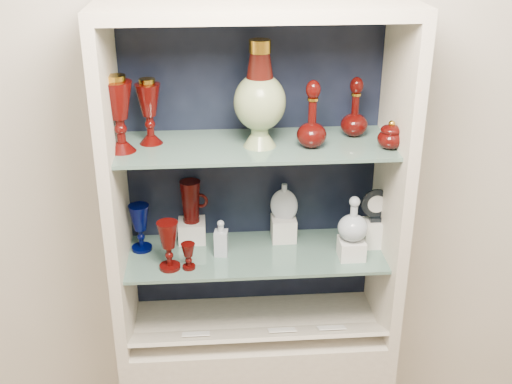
{
  "coord_description": "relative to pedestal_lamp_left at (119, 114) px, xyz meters",
  "views": [
    {
      "loc": [
        -0.15,
        -0.48,
        2.22
      ],
      "look_at": [
        0.0,
        1.53,
        1.3
      ],
      "focal_mm": 45.0,
      "sensor_mm": 36.0,
      "label": 1
    }
  ],
  "objects": [
    {
      "name": "clear_round_decanter",
      "position": [
        0.78,
        -0.03,
        -0.4
      ],
      "size": [
        0.12,
        0.12,
        0.16
      ],
      "primitive_type": null,
      "rotation": [
        0.0,
        0.0,
        0.08
      ],
      "color": "#9EACB9",
      "rests_on": "riser_clear_round_decanter"
    },
    {
      "name": "label_card_0",
      "position": [
        0.53,
        -0.09,
        -0.8
      ],
      "size": [
        0.1,
        0.06,
        0.03
      ],
      "primitive_type": "cube",
      "rotation": [
        -0.44,
        0.0,
        0.0
      ],
      "color": "white",
      "rests_on": "label_ledge"
    },
    {
      "name": "lidded_bowl",
      "position": [
        0.88,
        -0.04,
        -0.08
      ],
      "size": [
        0.11,
        0.11,
        0.1
      ],
      "primitive_type": null,
      "rotation": [
        0.0,
        0.0,
        0.39
      ],
      "color": "#410A07",
      "rests_on": "shelf_upper"
    },
    {
      "name": "riser_cameo_medallion",
      "position": [
        0.88,
        0.06,
        -0.5
      ],
      "size": [
        0.08,
        0.08,
        0.1
      ],
      "primitive_type": "cube",
      "color": "silver",
      "rests_on": "shelf_lower"
    },
    {
      "name": "ruby_goblet_small",
      "position": [
        0.2,
        -0.06,
        -0.5
      ],
      "size": [
        0.06,
        0.06,
        0.1
      ],
      "primitive_type": null,
      "rotation": [
        0.0,
        0.0,
        0.13
      ],
      "color": "#410A07",
      "rests_on": "shelf_lower"
    },
    {
      "name": "cabinet_side_left",
      "position": [
        -0.04,
        0.02,
        -0.27
      ],
      "size": [
        0.04,
        0.4,
        1.15
      ],
      "primitive_type": "cube",
      "color": "beige",
      "rests_on": "cabinet_base"
    },
    {
      "name": "flat_flask",
      "position": [
        0.55,
        0.13,
        -0.39
      ],
      "size": [
        0.11,
        0.06,
        0.14
      ],
      "primitive_type": null,
      "rotation": [
        0.0,
        0.0,
        -0.22
      ],
      "color": "#B2BBC7",
      "rests_on": "riser_flat_flask"
    },
    {
      "name": "riser_flat_flask",
      "position": [
        0.55,
        0.13,
        -0.5
      ],
      "size": [
        0.09,
        0.09,
        0.09
      ],
      "primitive_type": "cube",
      "color": "silver",
      "rests_on": "shelf_lower"
    },
    {
      "name": "wall_back",
      "position": [
        0.44,
        0.24,
        -0.2
      ],
      "size": [
        3.5,
        0.02,
        2.8
      ],
      "primitive_type": "cube",
      "color": "beige",
      "rests_on": "ground"
    },
    {
      "name": "cabinet_side_right",
      "position": [
        0.92,
        0.02,
        -0.27
      ],
      "size": [
        0.04,
        0.4,
        1.15
      ],
      "primitive_type": "cube",
      "color": "beige",
      "rests_on": "cabinet_base"
    },
    {
      "name": "label_card_2",
      "position": [
        0.21,
        -0.09,
        -0.8
      ],
      "size": [
        0.1,
        0.06,
        0.03
      ],
      "primitive_type": "cube",
      "rotation": [
        -0.44,
        0.0,
        0.0
      ],
      "color": "white",
      "rests_on": "label_ledge"
    },
    {
      "name": "cabinet_back_panel",
      "position": [
        0.44,
        0.21,
        -0.27
      ],
      "size": [
        0.98,
        0.02,
        1.15
      ],
      "primitive_type": "cube",
      "color": "black",
      "rests_on": "cabinet_base"
    },
    {
      "name": "shelf_lower",
      "position": [
        0.44,
        0.04,
        -0.55
      ],
      "size": [
        0.92,
        0.34,
        0.01
      ],
      "primitive_type": "cube",
      "color": "slate",
      "rests_on": "cabinet_side_left"
    },
    {
      "name": "label_card_1",
      "position": [
        0.71,
        -0.09,
        -0.8
      ],
      "size": [
        0.1,
        0.06,
        0.03
      ],
      "primitive_type": "cube",
      "rotation": [
        -0.44,
        0.0,
        0.0
      ],
      "color": "white",
      "rests_on": "label_ledge"
    },
    {
      "name": "cabinet_top_cap",
      "position": [
        0.44,
        0.02,
        0.32
      ],
      "size": [
        1.0,
        0.4,
        0.04
      ],
      "primitive_type": "cube",
      "color": "beige",
      "rests_on": "cabinet_side_left"
    },
    {
      "name": "clear_square_bottle",
      "position": [
        0.32,
        0.03,
        -0.48
      ],
      "size": [
        0.05,
        0.05,
        0.14
      ],
      "primitive_type": null,
      "rotation": [
        0.0,
        0.0,
        -0.15
      ],
      "color": "#9EACB9",
      "rests_on": "shelf_lower"
    },
    {
      "name": "cameo_medallion",
      "position": [
        0.88,
        0.06,
        -0.38
      ],
      "size": [
        0.11,
        0.04,
        0.13
      ],
      "primitive_type": null,
      "rotation": [
        0.0,
        0.0,
        -0.01
      ],
      "color": "black",
      "rests_on": "riser_cameo_medallion"
    },
    {
      "name": "riser_clear_round_decanter",
      "position": [
        0.78,
        -0.03,
        -0.51
      ],
      "size": [
        0.09,
        0.09,
        0.07
      ],
      "primitive_type": "cube",
      "color": "silver",
      "rests_on": "shelf_lower"
    },
    {
      "name": "pedestal_lamp_left",
      "position": [
        0.0,
        0.0,
        0.0
      ],
      "size": [
        0.1,
        0.1,
        0.25
      ],
      "primitive_type": null,
      "rotation": [
        0.0,
        0.0,
        -0.02
      ],
      "color": "#460907",
      "rests_on": "shelf_upper"
    },
    {
      "name": "label_ledge",
      "position": [
        0.44,
        -0.09,
        -0.82
      ],
      "size": [
        0.92,
        0.17,
        0.09
      ],
      "primitive_type": "cube",
      "rotation": [
        -0.44,
        0.0,
        0.0
      ],
      "color": "beige",
      "rests_on": "cabinet_base"
    },
    {
      "name": "riser_ruby_pitcher",
      "position": [
        0.21,
        0.14,
        -0.51
      ],
      "size": [
        0.1,
        0.1,
        0.08
      ],
      "primitive_type": "cube",
      "color": "silver",
      "rests_on": "shelf_lower"
    },
    {
      "name": "pedestal_lamp_right",
      "position": [
        0.09,
        0.07,
        -0.02
      ],
      "size": [
        0.09,
        0.09,
        0.22
      ],
      "primitive_type": null,
      "rotation": [
        0.0,
        0.0,
        -0.1
      ],
      "color": "#460907",
      "rests_on": "shelf_upper"
    },
    {
      "name": "ruby_decanter_a",
      "position": [
        0.62,
        -0.01,
        0.0
      ],
      "size": [
        0.11,
        0.11,
        0.25
      ],
      "primitive_type": null,
      "rotation": [
        0.0,
        0.0,
        -0.07
      ],
      "color": "#410A07",
      "rests_on": "shelf_upper"
    },
    {
      "name": "ruby_decanter_b",
      "position": [
        0.79,
        0.09,
        -0.02
      ],
      "size": [
        0.11,
        0.11,
        0.22
      ],
      "primitive_type": null,
      "rotation": [
        0.0,
        0.0,
        0.23
      ],
      "color": "#410A07",
      "rests_on": "shelf_upper"
    },
    {
      "name": "cobalt_goblet",
      "position": [
        0.02,
        0.09,
        -0.46
      ],
      "size": [
        0.09,
        0.09,
        0.18
      ],
      "primitive_type": null,
      "rotation": [
        0.0,
        0.0,
        0.23
      ],
      "color": "#01053C",
      "rests_on": "shelf_lower"
    },
    {
      "name": "ruby_pitcher",
      "position": [
        0.21,
        0.14,
        -0.39
      ],
      "size": [
        0.14,
        0.11,
        0.16
      ],
      "primitive_type": null,
      "rotation": [
        0.0,
        0.0,
        -0.28
      ],
      "color": "#460907",
      "rests_on": "riser_ruby_pitcher"
    },
    {
      "name": "enamel_urn",
      "position": [
        0.45,
        0.02,
        0.05
      ],
      "size": [
        0.2,
        0.2,
        0.35
      ],
      "primitive_type": null,
      "rotation": [
        0.0,
        0.0,
        0.2
      ],
      "color": "#0F4520",
      "rests_on": "shelf_upper"
    },
    {
      "name": "shelf_upper",
      "position": [
        0.44,
        0.04,
        -0.13
      ],
      "size": [
        0.92,
        0.34,
        0.01
      ],
      "primitive_type": "cube",
      "color": "slate",
      "rests_on": "cabinet_side_left"
    },
    {
      "name": "ruby_goblet_tall",
      "position": [
        0.13,
        -0.05,
        -0.46
      ],
      "size": [
        0.08,
        0.08,
        0.18
      ],
      "primitive_type": null,
      "rotation": [
        0.0,
        0.0,
        0.14
      ],
      "color": "#460907",
      "rests_on": "shelf_lower"
    }
  ]
}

